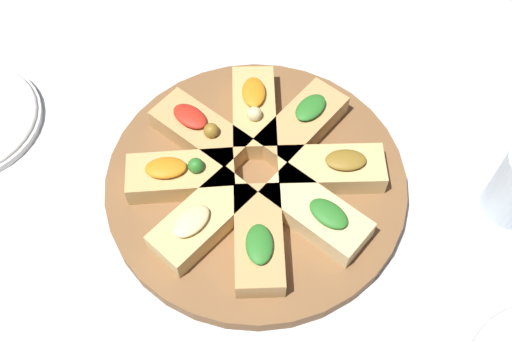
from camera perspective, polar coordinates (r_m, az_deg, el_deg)
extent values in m
plane|color=silver|center=(0.80, 0.00, -1.44)|extent=(3.00, 3.00, 0.00)
cylinder|color=brown|center=(0.79, 0.00, -1.03)|extent=(0.39, 0.39, 0.02)
cube|color=tan|center=(0.72, 0.25, -6.47)|extent=(0.15, 0.12, 0.03)
ellipsoid|color=#2D7A28|center=(0.70, 0.31, -6.98)|extent=(0.06, 0.05, 0.01)
cube|color=#E5C689|center=(0.74, 5.69, -4.07)|extent=(0.15, 0.09, 0.03)
ellipsoid|color=#2D7A28|center=(0.72, 6.92, -4.04)|extent=(0.06, 0.04, 0.01)
cube|color=#DBB775|center=(0.78, 7.11, 0.16)|extent=(0.12, 0.15, 0.03)
ellipsoid|color=olive|center=(0.76, 8.55, 1.05)|extent=(0.06, 0.06, 0.01)
cube|color=tan|center=(0.81, 4.37, 4.40)|extent=(0.09, 0.15, 0.03)
ellipsoid|color=#2D7A28|center=(0.81, 5.22, 6.05)|extent=(0.04, 0.06, 0.01)
cube|color=tan|center=(0.82, -0.19, 5.67)|extent=(0.15, 0.12, 0.03)
ellipsoid|color=orange|center=(0.82, -0.22, 7.53)|extent=(0.06, 0.05, 0.01)
sphere|color=beige|center=(0.80, -0.15, 5.46)|extent=(0.02, 0.02, 0.02)
cube|color=tan|center=(0.81, -5.28, 3.69)|extent=(0.15, 0.09, 0.03)
ellipsoid|color=red|center=(0.80, -6.31, 5.21)|extent=(0.06, 0.04, 0.01)
sphere|color=olive|center=(0.78, -4.29, 3.85)|extent=(0.02, 0.02, 0.02)
cube|color=tan|center=(0.77, -7.14, -0.47)|extent=(0.12, 0.15, 0.03)
ellipsoid|color=orange|center=(0.76, -8.60, 0.30)|extent=(0.05, 0.06, 0.01)
sphere|color=#2D7A28|center=(0.75, -5.76, 0.51)|extent=(0.02, 0.02, 0.02)
cube|color=#DBB775|center=(0.74, -5.08, -4.67)|extent=(0.09, 0.15, 0.03)
ellipsoid|color=beige|center=(0.71, -6.19, -4.77)|extent=(0.04, 0.06, 0.01)
cube|color=white|center=(0.95, 22.65, 6.32)|extent=(0.11, 0.10, 0.01)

